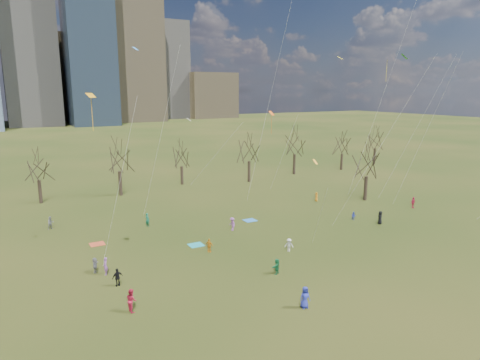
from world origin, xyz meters
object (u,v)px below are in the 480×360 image
blanket_navy (250,220)px  person_4 (209,246)px  person_2 (131,300)px  person_0 (305,297)px  blanket_teal (196,245)px  blanket_crimson (97,244)px

blanket_navy → person_4: person_4 is taller
blanket_navy → person_2: (-20.25, -16.17, 0.92)m
blanket_navy → person_0: 23.79m
blanket_teal → blanket_navy: size_ratio=1.00×
blanket_crimson → person_2: person_2 is taller
blanket_navy → person_4: (-9.62, -7.79, 0.74)m
blanket_teal → person_4: person_4 is taller
person_0 → person_2: person_2 is taller
blanket_crimson → person_0: size_ratio=0.89×
blanket_teal → person_2: (-10.24, -11.09, 0.92)m
blanket_teal → blanket_navy: (10.01, 5.09, 0.00)m
person_0 → blanket_crimson: bearing=125.1°
person_0 → person_2: bearing=161.4°
person_2 → blanket_teal: bearing=-49.3°
blanket_teal → person_2: person_2 is taller
person_2 → person_0: bearing=-123.5°
person_0 → person_4: person_0 is taller
person_0 → person_4: bearing=104.5°
person_0 → person_2: (-12.19, 6.19, 0.04)m
blanket_teal → blanket_crimson: same height
blanket_teal → blanket_crimson: (-9.65, 5.69, 0.00)m
blanket_crimson → person_4: size_ratio=1.05×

